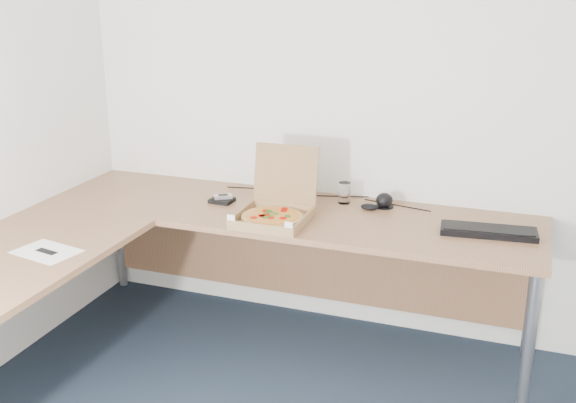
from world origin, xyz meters
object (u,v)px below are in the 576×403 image
at_px(pizza_box, 274,213).
at_px(wallet, 222,200).
at_px(desk, 190,237).
at_px(drinking_glass, 344,193).
at_px(keyboard, 489,231).

height_order(pizza_box, wallet, pizza_box).
relative_size(desk, pizza_box, 6.57).
distance_m(pizza_box, drinking_glass, 0.45).
xyz_separation_m(pizza_box, keyboard, (0.98, 0.17, -0.03)).
distance_m(drinking_glass, keyboard, 0.77).
bearing_deg(drinking_glass, keyboard, -15.77).
distance_m(desk, wallet, 0.44).
distance_m(pizza_box, keyboard, 1.00).
height_order(keyboard, wallet, keyboard).
bearing_deg(keyboard, desk, -167.63).
bearing_deg(wallet, keyboard, 3.12).
bearing_deg(drinking_glass, pizza_box, -122.95).
bearing_deg(keyboard, pizza_box, -176.06).
bearing_deg(wallet, drinking_glass, 21.99).
xyz_separation_m(desk, pizza_box, (0.32, 0.26, 0.07)).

